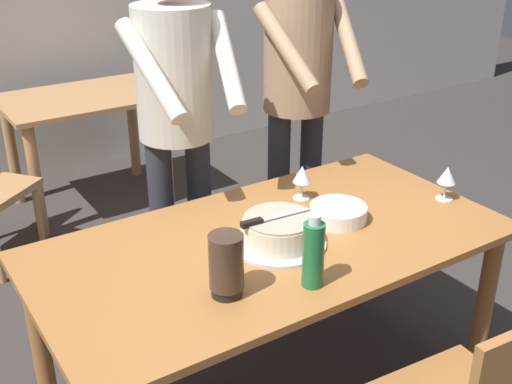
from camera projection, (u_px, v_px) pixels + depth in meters
The scene contains 11 objects.
main_dining_table at pixel (272, 263), 2.38m from camera, with size 1.73×0.90×0.75m.
cake_on_platter at pixel (279, 232), 2.27m from camera, with size 0.34×0.34×0.11m.
cake_knife at pixel (262, 220), 2.22m from camera, with size 0.27×0.04×0.02m.
plate_stack at pixel (338, 213), 2.46m from camera, with size 0.22×0.22×0.06m.
wine_glass_near at pixel (447, 176), 2.59m from camera, with size 0.08×0.08×0.14m.
wine_glass_far at pixel (302, 175), 2.60m from camera, with size 0.08×0.08×0.14m.
water_bottle at pixel (313, 254), 2.01m from camera, with size 0.07×0.07×0.25m.
hurricane_lamp at pixel (226, 265), 1.97m from camera, with size 0.11×0.11×0.21m.
person_cutting_cake at pixel (176, 109), 2.68m from camera, with size 0.46×0.57×1.72m.
person_standing_beside at pixel (298, 84), 3.02m from camera, with size 0.46×0.57×1.72m.
background_table at pixel (85, 120), 4.09m from camera, with size 1.00×0.70×0.74m.
Camera 1 is at (-1.17, -1.68, 1.89)m, focal length 44.96 mm.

